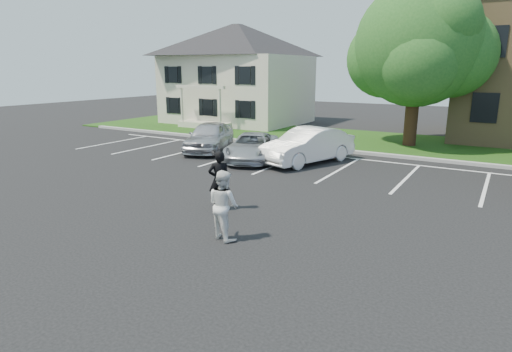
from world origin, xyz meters
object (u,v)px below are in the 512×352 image
at_px(man_black_suit, 219,180).
at_px(man_white_shirt, 224,205).
at_px(house, 238,74).
at_px(tree, 420,47).
at_px(car_silver_minivan, 252,147).
at_px(car_silver_west, 209,136).
at_px(car_white_sedan, 308,146).

distance_m(man_black_suit, man_white_shirt, 2.39).
distance_m(house, tree, 15.13).
height_order(house, car_silver_minivan, house).
distance_m(man_white_shirt, car_silver_minivan, 9.75).
bearing_deg(man_black_suit, car_silver_west, -95.47).
xyz_separation_m(tree, car_white_sedan, (-3.23, -7.00, -4.55)).
xyz_separation_m(man_black_suit, car_silver_west, (-6.08, 7.62, -0.14)).
bearing_deg(man_black_suit, man_white_shirt, 84.14).
bearing_deg(car_silver_west, man_white_shirt, -71.61).
height_order(house, tree, tree).
bearing_deg(man_white_shirt, tree, -76.88).
distance_m(car_silver_west, car_white_sedan, 5.65).
xyz_separation_m(man_white_shirt, car_white_sedan, (-1.91, 9.47, -0.10)).
height_order(man_white_shirt, car_white_sedan, man_white_shirt).
xyz_separation_m(tree, car_silver_minivan, (-5.74, -7.79, -4.71)).
height_order(car_silver_west, car_silver_minivan, car_silver_west).
height_order(man_black_suit, car_white_sedan, man_black_suit).
xyz_separation_m(man_black_suit, man_white_shirt, (1.48, -1.88, -0.02)).
relative_size(car_silver_west, car_silver_minivan, 1.00).
bearing_deg(tree, car_silver_west, -141.88).
bearing_deg(car_silver_west, house, 96.12).
distance_m(tree, car_silver_west, 12.18).
relative_size(tree, man_black_suit, 4.79).
distance_m(car_silver_west, car_silver_minivan, 3.24).
relative_size(man_black_suit, man_white_shirt, 1.02).
height_order(tree, man_white_shirt, tree).
relative_size(man_white_shirt, car_white_sedan, 0.37).
distance_m(house, car_silver_minivan, 15.21).
distance_m(man_black_suit, car_silver_minivan, 7.42).
relative_size(tree, man_white_shirt, 4.91).
height_order(tree, man_black_suit, tree).
bearing_deg(house, car_white_sedan, -45.25).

